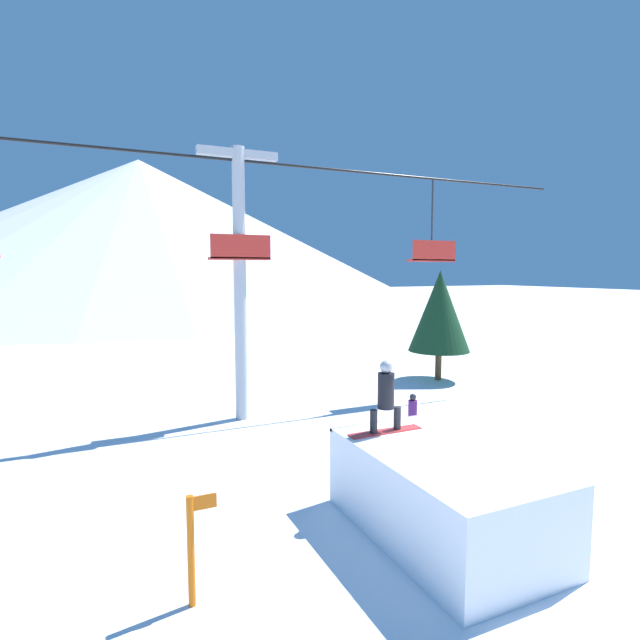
% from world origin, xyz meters
% --- Properties ---
extents(ground_plane, '(220.00, 220.00, 0.00)m').
position_xyz_m(ground_plane, '(0.00, 0.00, 0.00)').
color(ground_plane, white).
extents(mountain_ridge, '(76.65, 76.65, 19.19)m').
position_xyz_m(mountain_ridge, '(0.00, 64.76, 9.60)').
color(mountain_ridge, silver).
rests_on(mountain_ridge, ground_plane).
extents(snow_ramp, '(2.33, 3.93, 1.47)m').
position_xyz_m(snow_ramp, '(-1.05, -0.44, 0.74)').
color(snow_ramp, white).
rests_on(snow_ramp, ground_plane).
extents(snowboarder, '(1.50, 0.31, 1.39)m').
position_xyz_m(snowboarder, '(-1.37, 0.85, 2.17)').
color(snowboarder, '#B22D2D').
rests_on(snowboarder, snow_ramp).
extents(chairlift, '(24.70, 0.44, 8.14)m').
position_xyz_m(chairlift, '(-2.29, 7.56, 4.93)').
color(chairlift, '#B2B2B7').
rests_on(chairlift, ground_plane).
extents(pine_tree_near, '(2.51, 2.51, 4.55)m').
position_xyz_m(pine_tree_near, '(6.64, 9.50, 2.87)').
color(pine_tree_near, '#4C3823').
rests_on(pine_tree_near, ground_plane).
extents(trail_marker, '(0.41, 0.10, 1.55)m').
position_xyz_m(trail_marker, '(-5.25, -0.50, 0.83)').
color(trail_marker, orange).
rests_on(trail_marker, ground_plane).
extents(distant_skier, '(0.24, 0.24, 1.23)m').
position_xyz_m(distant_skier, '(1.42, 3.90, 0.67)').
color(distant_skier, black).
rests_on(distant_skier, ground_plane).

